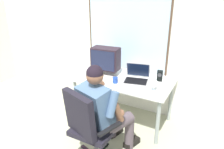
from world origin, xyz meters
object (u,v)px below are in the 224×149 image
(crt_monitor, at_px, (106,59))
(coffee_mug, at_px, (115,80))
(person_seated, at_px, (104,109))
(office_chair, at_px, (88,124))
(wine_glass, at_px, (154,84))
(desk_speaker, at_px, (160,76))
(laptop, at_px, (137,76))
(desk, at_px, (123,82))

(crt_monitor, xyz_separation_m, coffee_mug, (0.27, -0.21, -0.21))
(person_seated, bearing_deg, office_chair, -105.65)
(wine_glass, bearing_deg, desk_speaker, 93.75)
(laptop, bearing_deg, crt_monitor, -177.21)
(coffee_mug, bearing_deg, wine_glass, 3.29)
(office_chair, distance_m, coffee_mug, 0.85)
(person_seated, relative_size, laptop, 2.98)
(desk, bearing_deg, wine_glass, -18.40)
(desk, relative_size, person_seated, 1.19)
(laptop, distance_m, wine_glass, 0.38)
(crt_monitor, height_order, desk_speaker, crt_monitor)
(office_chair, bearing_deg, crt_monitor, 109.15)
(crt_monitor, distance_m, wine_glass, 0.86)
(desk, distance_m, desk_speaker, 0.55)
(desk_speaker, bearing_deg, coffee_mug, -145.70)
(crt_monitor, distance_m, desk_speaker, 0.84)
(desk_speaker, bearing_deg, laptop, -156.95)
(office_chair, relative_size, wine_glass, 7.56)
(person_seated, height_order, laptop, person_seated)
(wine_glass, bearing_deg, coffee_mug, -176.71)
(desk, bearing_deg, person_seated, -80.97)
(office_chair, height_order, laptop, office_chair)
(office_chair, bearing_deg, person_seated, 74.35)
(person_seated, bearing_deg, desk, 99.03)
(person_seated, bearing_deg, laptop, 84.48)
(laptop, height_order, coffee_mug, laptop)
(laptop, distance_m, desk_speaker, 0.33)
(office_chair, distance_m, desk_speaker, 1.29)
(crt_monitor, height_order, laptop, crt_monitor)
(wine_glass, bearing_deg, office_chair, -118.71)
(desk_speaker, distance_m, coffee_mug, 0.65)
(laptop, distance_m, coffee_mug, 0.33)
(desk, bearing_deg, desk_speaker, 17.20)
(laptop, relative_size, coffee_mug, 5.03)
(wine_glass, bearing_deg, person_seated, -123.15)
(office_chair, relative_size, coffee_mug, 11.96)
(desk, height_order, crt_monitor, crt_monitor)
(laptop, xyz_separation_m, wine_glass, (0.32, -0.20, 0.02))
(desk_speaker, relative_size, coffee_mug, 1.94)
(office_chair, height_order, desk_speaker, office_chair)
(desk, xyz_separation_m, person_seated, (0.13, -0.79, -0.00))
(office_chair, distance_m, laptop, 1.09)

